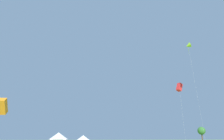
% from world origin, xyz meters
% --- Properties ---
extents(kite_orange_box, '(3.15, 2.35, 8.12)m').
position_xyz_m(kite_orange_box, '(-16.94, 35.60, 6.78)').
color(kite_orange_box, orange).
rests_on(kite_orange_box, ground).
extents(kite_red_box, '(1.84, 2.36, 14.47)m').
position_xyz_m(kite_red_box, '(18.46, 47.25, 13.42)').
color(kite_red_box, red).
rests_on(kite_red_box, ground).
extents(kite_lime_delta, '(2.06, 3.41, 27.20)m').
position_xyz_m(kite_lime_delta, '(24.41, 52.28, 26.27)').
color(kite_lime_delta, '#99DB2D').
rests_on(kite_lime_delta, ground).
extents(festival_tent_left, '(5.14, 5.14, 3.34)m').
position_xyz_m(festival_tent_left, '(-9.67, 63.35, 1.85)').
color(festival_tent_left, white).
rests_on(festival_tent_left, ground).
extents(festival_tent_right, '(4.03, 4.03, 2.62)m').
position_xyz_m(festival_tent_right, '(-3.05, 63.35, 1.45)').
color(festival_tent_right, white).
rests_on(festival_tent_right, ground).
extents(tree_distant_right, '(3.12, 3.12, 6.16)m').
position_xyz_m(tree_distant_right, '(45.07, 86.73, 4.54)').
color(tree_distant_right, brown).
rests_on(tree_distant_right, ground).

